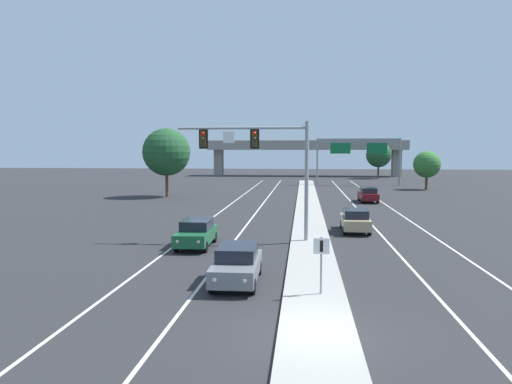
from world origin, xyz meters
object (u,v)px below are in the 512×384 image
Objects in this scene: overhead_signal_mast at (264,154)px; car_receding_darkred at (368,195)px; median_sign_post at (321,257)px; tree_far_right_b at (427,165)px; car_oncoming_green at (197,233)px; car_receding_tan at (355,220)px; highway_sign_gantry at (358,147)px; car_oncoming_grey at (237,264)px; tree_far_left_c at (166,152)px; tree_far_right_c at (379,155)px.

overhead_signal_mast reaches higher than car_receding_darkred.
tree_far_right_b is at bearing 72.34° from median_sign_post.
car_oncoming_green and car_receding_tan have the same top height.
car_oncoming_green and car_receding_darkred have the same top height.
median_sign_post is 61.07m from highway_sign_gantry.
tree_far_left_c reaches higher than car_oncoming_grey.
highway_sign_gantry reaches higher than car_receding_tan.
tree_far_left_c is at bearing -157.26° from tree_far_right_b.
tree_far_left_c is (-13.58, 36.57, 4.55)m from car_oncoming_grey.
car_oncoming_green is 1.00× the size of car_receding_tan.
car_receding_tan is at bearing -96.45° from highway_sign_gantry.
car_receding_tan is 0.82× the size of tree_far_right_b.
overhead_signal_mast reaches higher than car_receding_tan.
car_oncoming_grey is 14.97m from car_receding_tan.
median_sign_post is 15.57m from car_receding_tan.
overhead_signal_mast reaches higher than car_oncoming_grey.
highway_sign_gantry is (1.71, 25.65, 5.34)m from car_receding_darkred.
tree_far_right_c reaches higher than car_receding_darkred.
median_sign_post is at bearing -97.51° from highway_sign_gantry.
overhead_signal_mast is 50.60m from highway_sign_gantry.
car_oncoming_green is at bearing -117.15° from car_receding_darkred.
tree_far_right_b is at bearing 64.48° from overhead_signal_mast.
tree_far_left_c reaches higher than median_sign_post.
overhead_signal_mast is 3.64× the size of median_sign_post.
car_oncoming_green is 31.23m from tree_far_left_c.
highway_sign_gantry is 1.62× the size of tree_far_left_c.
highway_sign_gantry is at bearing 78.97° from car_oncoming_grey.
car_oncoming_grey and car_oncoming_green have the same top height.
tree_far_left_c is at bearing 109.22° from car_oncoming_green.
tree_far_right_b reaches higher than car_receding_darkred.
tree_far_right_b is at bearing 68.32° from car_oncoming_grey.
overhead_signal_mast reaches higher than tree_far_right_c.
tree_far_right_b is (20.16, 50.71, 2.75)m from car_oncoming_grey.
tree_far_right_b is (2.74, -26.58, -1.11)m from tree_far_right_c.
median_sign_post is 55.06m from tree_far_right_b.
median_sign_post is 0.17× the size of highway_sign_gantry.
median_sign_post is at bearing -107.66° from tree_far_right_b.
highway_sign_gantry is at bearing 83.55° from car_receding_tan.
car_oncoming_grey is at bearing 153.64° from median_sign_post.
car_receding_darkred is 0.34× the size of highway_sign_gantry.
car_receding_darkred is 0.82× the size of tree_far_right_b.
tree_far_right_b is at bearing 59.49° from car_receding_darkred.
tree_far_left_c is at bearing -138.56° from highway_sign_gantry.
car_receding_tan is at bearing -110.42° from tree_far_right_b.
tree_far_right_b is at bearing -84.11° from tree_far_right_c.
car_receding_darkred is 0.54× the size of tree_far_left_c.
median_sign_post is at bearing -66.00° from tree_far_left_c.
median_sign_post is 42.08m from tree_far_left_c.
highway_sign_gantry is 1.85× the size of tree_far_right_c.
tree_far_left_c is 1.50× the size of tree_far_right_b.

